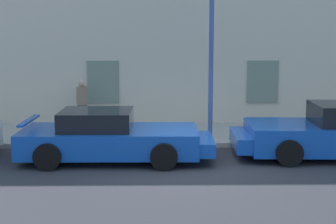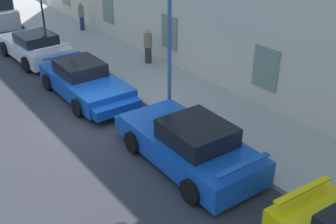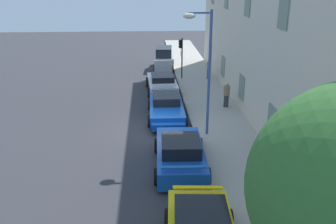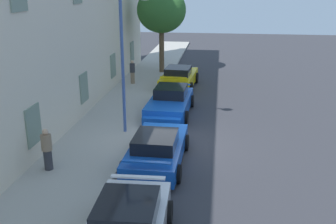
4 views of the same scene
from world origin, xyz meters
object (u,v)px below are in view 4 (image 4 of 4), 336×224
sportscar_tail_end (179,77)px  street_lamp (131,39)px  tree_near_kerb (161,10)px  sportscar_white_middle (170,104)px  pedestrian_admiring (132,72)px  pedestrian_bystander (47,149)px  sportscar_yellow_flank (158,148)px

sportscar_tail_end → street_lamp: street_lamp is taller
sportscar_tail_end → tree_near_kerb: tree_near_kerb is taller
sportscar_white_middle → pedestrian_admiring: bearing=29.4°
pedestrian_admiring → sportscar_tail_end: bearing=-88.5°
tree_near_kerb → pedestrian_bystander: tree_near_kerb is taller
sportscar_tail_end → pedestrian_bystander: 13.61m
sportscar_tail_end → pedestrian_admiring: bearing=91.5°
sportscar_yellow_flank → pedestrian_admiring: bearing=17.3°
pedestrian_admiring → sportscar_yellow_flank: bearing=-162.7°
sportscar_tail_end → tree_near_kerb: size_ratio=0.79×
pedestrian_admiring → street_lamp: bearing=-167.2°
sportscar_tail_end → street_lamp: (-9.02, 1.20, 3.78)m
sportscar_yellow_flank → sportscar_tail_end: (11.70, 0.38, 0.05)m
tree_near_kerb → pedestrian_bystander: size_ratio=3.98×
sportscar_tail_end → street_lamp: 9.85m
street_lamp → sportscar_tail_end: bearing=-7.6°
street_lamp → pedestrian_admiring: (8.94, 2.04, -3.47)m
pedestrian_bystander → tree_near_kerb: bearing=-5.7°
sportscar_yellow_flank → sportscar_tail_end: sportscar_tail_end is taller
sportscar_tail_end → street_lamp: size_ratio=0.80×
street_lamp → pedestrian_bystander: size_ratio=3.93×
sportscar_yellow_flank → sportscar_white_middle: size_ratio=0.98×
sportscar_white_middle → street_lamp: (-3.03, 1.30, 3.80)m
sportscar_tail_end → pedestrian_bystander: size_ratio=3.16×
sportscar_tail_end → pedestrian_admiring: pedestrian_admiring is taller
sportscar_tail_end → tree_near_kerb: bearing=25.1°
sportscar_white_middle → pedestrian_admiring: size_ratio=3.16×
pedestrian_admiring → pedestrian_bystander: bearing=178.9°
sportscar_white_middle → pedestrian_bystander: (-7.17, 3.58, 0.32)m
street_lamp → pedestrian_admiring: size_ratio=3.91×
sportscar_tail_end → sportscar_white_middle: bearing=-179.1°
sportscar_tail_end → tree_near_kerb: 5.92m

